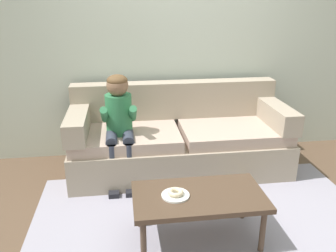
{
  "coord_description": "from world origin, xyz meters",
  "views": [
    {
      "loc": [
        -0.64,
        -2.6,
        1.79
      ],
      "look_at": [
        -0.23,
        0.45,
        0.65
      ],
      "focal_mm": 37.25,
      "sensor_mm": 36.0,
      "label": 1
    }
  ],
  "objects_px": {
    "couch": "(179,140)",
    "donut": "(175,192)",
    "person_child": "(119,119)",
    "coffee_table": "(199,199)",
    "toy_controller": "(248,198)"
  },
  "relations": [
    {
      "from": "coffee_table",
      "to": "donut",
      "type": "distance_m",
      "value": 0.19
    },
    {
      "from": "coffee_table",
      "to": "donut",
      "type": "xyz_separation_m",
      "value": [
        -0.18,
        -0.0,
        0.08
      ]
    },
    {
      "from": "couch",
      "to": "person_child",
      "type": "relative_size",
      "value": 2.07
    },
    {
      "from": "couch",
      "to": "coffee_table",
      "type": "distance_m",
      "value": 1.23
    },
    {
      "from": "donut",
      "to": "person_child",
      "type": "bearing_deg",
      "value": 111.29
    },
    {
      "from": "person_child",
      "to": "donut",
      "type": "bearing_deg",
      "value": -68.71
    },
    {
      "from": "couch",
      "to": "coffee_table",
      "type": "relative_size",
      "value": 2.3
    },
    {
      "from": "couch",
      "to": "toy_controller",
      "type": "height_order",
      "value": "couch"
    },
    {
      "from": "couch",
      "to": "donut",
      "type": "xyz_separation_m",
      "value": [
        -0.23,
        -1.22,
        0.1
      ]
    },
    {
      "from": "toy_controller",
      "to": "person_child",
      "type": "bearing_deg",
      "value": -174.33
    },
    {
      "from": "couch",
      "to": "toy_controller",
      "type": "xyz_separation_m",
      "value": [
        0.54,
        -0.75,
        -0.31
      ]
    },
    {
      "from": "donut",
      "to": "toy_controller",
      "type": "relative_size",
      "value": 0.53
    },
    {
      "from": "person_child",
      "to": "couch",
      "type": "bearing_deg",
      "value": 17.93
    },
    {
      "from": "person_child",
      "to": "donut",
      "type": "height_order",
      "value": "person_child"
    },
    {
      "from": "coffee_table",
      "to": "donut",
      "type": "height_order",
      "value": "donut"
    }
  ]
}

